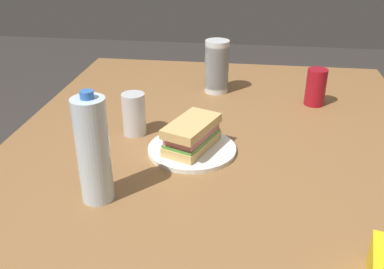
{
  "coord_description": "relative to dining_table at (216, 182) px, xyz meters",
  "views": [
    {
      "loc": [
        0.98,
        0.07,
        1.32
      ],
      "look_at": [
        -0.02,
        -0.07,
        0.81
      ],
      "focal_mm": 40.33,
      "sensor_mm": 36.0,
      "label": 1
    }
  ],
  "objects": [
    {
      "name": "plastic_cup_stack",
      "position": [
        -0.47,
        -0.04,
        0.17
      ],
      "size": [
        0.08,
        0.08,
        0.18
      ],
      "color": "silver",
      "rests_on": "dining_table"
    },
    {
      "name": "paper_plate",
      "position": [
        -0.02,
        -0.07,
        0.08
      ],
      "size": [
        0.24,
        0.24,
        0.01
      ],
      "primitive_type": "cylinder",
      "color": "white",
      "rests_on": "dining_table"
    },
    {
      "name": "water_bottle_tall",
      "position": [
        0.22,
        -0.24,
        0.2
      ],
      "size": [
        0.07,
        0.07,
        0.25
      ],
      "color": "silver",
      "rests_on": "dining_table"
    },
    {
      "name": "dining_table",
      "position": [
        0.0,
        0.0,
        0.0
      ],
      "size": [
        1.63,
        1.19,
        0.76
      ],
      "color": "olive",
      "rests_on": "ground_plane"
    },
    {
      "name": "sandwich",
      "position": [
        -0.02,
        -0.07,
        0.13
      ],
      "size": [
        0.2,
        0.15,
        0.08
      ],
      "color": "#DBB26B",
      "rests_on": "paper_plate"
    },
    {
      "name": "soda_can_red",
      "position": [
        -0.4,
        0.29,
        0.14
      ],
      "size": [
        0.07,
        0.07,
        0.12
      ],
      "primitive_type": "cylinder",
      "color": "maroon",
      "rests_on": "dining_table"
    },
    {
      "name": "soda_can_silver",
      "position": [
        -0.1,
        -0.24,
        0.14
      ],
      "size": [
        0.07,
        0.07,
        0.12
      ],
      "primitive_type": "cylinder",
      "color": "silver",
      "rests_on": "dining_table"
    }
  ]
}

